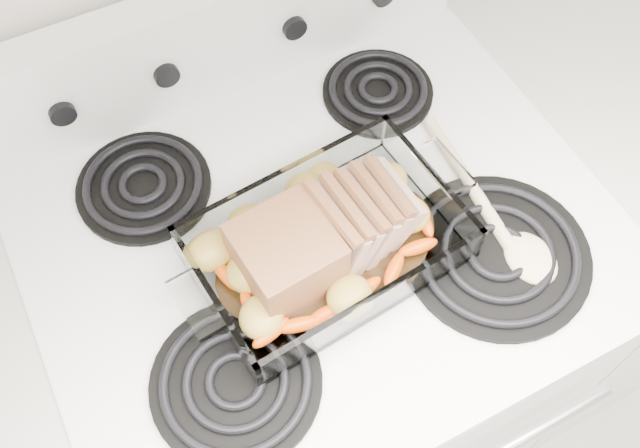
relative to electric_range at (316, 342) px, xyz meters
name	(u,v)px	position (x,y,z in m)	size (l,w,h in m)	color
electric_range	(316,342)	(0.00, 0.00, 0.00)	(0.78, 0.70, 1.12)	white
counter_right	(590,211)	(0.66, 0.00, -0.02)	(0.58, 0.68, 0.93)	silver
baking_dish	(327,247)	(-0.01, -0.06, 0.48)	(0.34, 0.22, 0.07)	white
pork_roast	(311,242)	(-0.03, -0.06, 0.51)	(0.24, 0.12, 0.09)	brown
roast_vegetables	(311,222)	(-0.02, -0.02, 0.49)	(0.37, 0.20, 0.05)	#FF5400
wooden_spoon	(503,224)	(0.22, -0.13, 0.46)	(0.06, 0.30, 0.02)	beige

